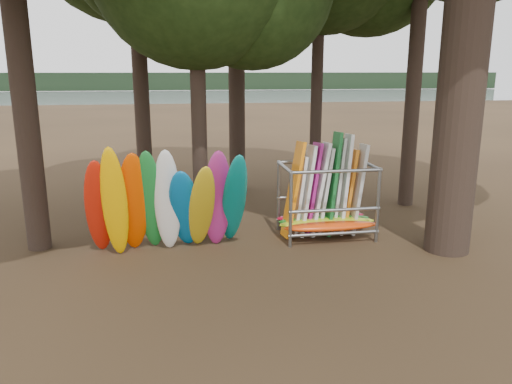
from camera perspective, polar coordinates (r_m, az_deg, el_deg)
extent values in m
plane|color=#47331E|center=(12.25, 3.14, -7.95)|extent=(120.00, 120.00, 0.00)
plane|color=gray|center=(71.29, -7.62, 9.99)|extent=(160.00, 160.00, 0.00)
cube|color=black|center=(121.15, -8.56, 12.40)|extent=(160.00, 4.00, 4.00)
cylinder|color=black|center=(16.80, -13.30, 16.76)|extent=(0.50, 0.50, 11.02)
cylinder|color=black|center=(19.03, -2.29, 18.90)|extent=(0.61, 0.61, 12.48)
cylinder|color=black|center=(17.80, 7.10, 16.23)|extent=(0.41, 0.41, 10.65)
cylinder|color=black|center=(13.68, -6.66, 12.51)|extent=(0.42, 0.42, 8.50)
cylinder|color=black|center=(17.60, 18.12, 18.80)|extent=(0.50, 0.50, 12.54)
ellipsoid|color=red|center=(12.71, -17.53, -1.73)|extent=(0.79, 1.42, 2.65)
ellipsoid|color=#FFB200|center=(12.37, -15.85, -1.26)|extent=(0.62, 1.15, 2.95)
ellipsoid|color=#F44700|center=(12.64, -13.82, -1.26)|extent=(0.90, 1.34, 2.77)
ellipsoid|color=#1A7F30|center=(12.65, -11.94, -1.05)|extent=(0.72, 1.35, 2.81)
ellipsoid|color=white|center=(12.54, -10.07, -1.07)|extent=(0.67, 1.08, 2.81)
ellipsoid|color=#0869AF|center=(12.64, -8.15, -2.02)|extent=(0.96, 1.62, 2.39)
ellipsoid|color=gold|center=(12.46, -6.24, -1.83)|extent=(0.83, 1.79, 2.54)
ellipsoid|color=#A3236F|center=(12.68, -4.45, -0.89)|extent=(0.75, 1.15, 2.75)
ellipsoid|color=#07817E|center=(12.60, -2.53, -0.98)|extent=(0.67, 2.10, 2.83)
ellipsoid|color=#F7450D|center=(13.67, 8.55, -3.88)|extent=(2.62, 0.55, 0.24)
ellipsoid|color=#BDD51C|center=(13.96, 8.15, -3.50)|extent=(2.74, 0.55, 0.24)
ellipsoid|color=#1F7119|center=(14.22, 7.80, -3.17)|extent=(2.66, 0.55, 0.24)
ellipsoid|color=#AF0D29|center=(14.52, 7.42, -2.79)|extent=(2.61, 0.55, 0.24)
cube|color=orange|center=(13.72, 4.27, 0.27)|extent=(0.62, 0.82, 2.68)
cube|color=white|center=(13.97, 4.84, -0.46)|extent=(0.44, 0.77, 2.24)
cube|color=silver|center=(13.86, 5.71, 0.10)|extent=(0.51, 0.80, 2.56)
cube|color=#A01A77|center=(14.00, 6.33, 0.34)|extent=(0.55, 0.81, 2.61)
cube|color=white|center=(13.95, 7.18, 0.31)|extent=(0.57, 0.77, 2.63)
cube|color=silver|center=(14.11, 7.78, 0.08)|extent=(0.49, 0.75, 2.47)
cube|color=#17682A|center=(13.99, 8.69, 0.87)|extent=(0.42, 0.80, 2.91)
cube|color=silver|center=(14.27, 9.11, 0.69)|extent=(0.45, 0.81, 2.71)
cube|color=white|center=(14.17, 10.02, 0.81)|extent=(0.39, 0.79, 2.84)
cube|color=orange|center=(14.42, 10.48, 0.14)|extent=(0.46, 0.75, 2.40)
cube|color=silver|center=(14.25, 11.51, 0.27)|extent=(0.48, 0.76, 2.56)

